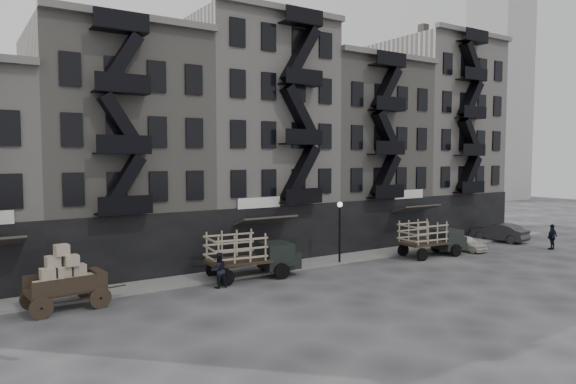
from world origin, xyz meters
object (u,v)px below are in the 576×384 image
pedestrian_mid (219,270)px  policeman (552,237)px  stake_truck_east (432,236)px  wagon (63,273)px  stake_truck_west (251,252)px  car_far (499,232)px  car_east (465,243)px

pedestrian_mid → policeman: policeman is taller
stake_truck_east → pedestrian_mid: 17.16m
wagon → stake_truck_west: 10.67m
stake_truck_east → car_far: size_ratio=1.13×
car_far → pedestrian_mid: pedestrian_mid is taller
stake_truck_east → car_east: 4.01m
wagon → stake_truck_west: bearing=-2.4°
stake_truck_west → car_east: size_ratio=1.64×
wagon → pedestrian_mid: bearing=-8.4°
stake_truck_east → policeman: 10.61m
stake_truck_east → car_far: 10.25m
car_east → car_far: 6.36m
wagon → stake_truck_east: size_ratio=0.72×
pedestrian_mid → policeman: size_ratio=0.99×
car_far → pedestrian_mid: bearing=-3.7°
car_east → policeman: size_ratio=1.77×
wagon → car_far: size_ratio=0.81×
wagon → stake_truck_west: (10.65, 0.63, -0.17)m
stake_truck_east → policeman: stake_truck_east is taller
car_east → car_far: size_ratio=0.75×
stake_truck_west → car_east: 18.52m
wagon → car_far: wagon is taller
policeman → car_east: bearing=-28.9°
car_east → car_far: bearing=12.9°
wagon → policeman: 35.46m
stake_truck_east → car_far: bearing=12.2°
wagon → policeman: bearing=-12.4°
car_far → wagon: bearing=-4.9°
stake_truck_east → car_east: (3.91, 0.06, -0.90)m
stake_truck_west → wagon: bearing=-170.3°
car_far → policeman: (-0.11, -4.78, 0.22)m
car_far → stake_truck_east: bearing=1.6°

